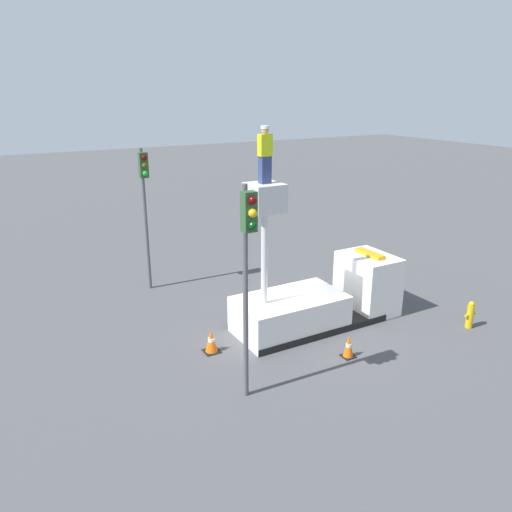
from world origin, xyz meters
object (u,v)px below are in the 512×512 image
traffic_light_pole (248,254)px  traffic_cone_rear (211,341)px  fire_hydrant (470,315)px  worker (265,155)px  traffic_cone_curbside (349,347)px  bucket_truck (320,299)px  traffic_light_across (145,193)px

traffic_light_pole → traffic_cone_rear: bearing=86.6°
traffic_cone_rear → fire_hydrant: bearing=-18.6°
worker → traffic_cone_curbside: (1.67, -2.47, -5.87)m
bucket_truck → traffic_light_across: (-4.32, 6.17, 3.23)m
traffic_cone_curbside → traffic_light_across: bearing=112.9°
traffic_light_across → traffic_cone_rear: (-0.01, -6.20, -3.81)m
worker → traffic_light_across: worker is taller
traffic_light_pole → traffic_light_across: 9.02m
bucket_truck → traffic_cone_curbside: (-0.66, -2.47, -0.59)m
traffic_light_pole → traffic_cone_curbside: 5.43m
worker → traffic_light_pole: 4.11m
bucket_truck → traffic_light_pole: size_ratio=1.05×
worker → traffic_cone_rear: size_ratio=2.23×
worker → traffic_light_across: 6.80m
traffic_cone_curbside → bucket_truck: bearing=75.1°
worker → traffic_cone_rear: (-1.99, -0.03, -5.85)m
bucket_truck → traffic_cone_rear: bucket_truck is taller
traffic_light_across → traffic_cone_rear: size_ratio=7.58×
fire_hydrant → traffic_cone_rear: fire_hydrant is taller
worker → traffic_light_across: bearing=107.8°
fire_hydrant → traffic_cone_rear: 9.25m
traffic_cone_rear → traffic_light_across: bearing=89.9°
traffic_light_pole → traffic_cone_curbside: size_ratio=7.95×
bucket_truck → fire_hydrant: 5.37m
traffic_light_across → fire_hydrant: size_ratio=5.86×
traffic_cone_curbside → traffic_cone_rear: bearing=146.3°
worker → traffic_light_pole: worker is taller
bucket_truck → worker: (-2.33, 0.00, 5.28)m
bucket_truck → traffic_light_across: bearing=125.0°
worker → fire_hydrant: (6.77, -2.98, -5.73)m
bucket_truck → traffic_cone_rear: (-4.33, -0.03, -0.58)m
fire_hydrant → traffic_cone_curbside: bearing=174.2°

